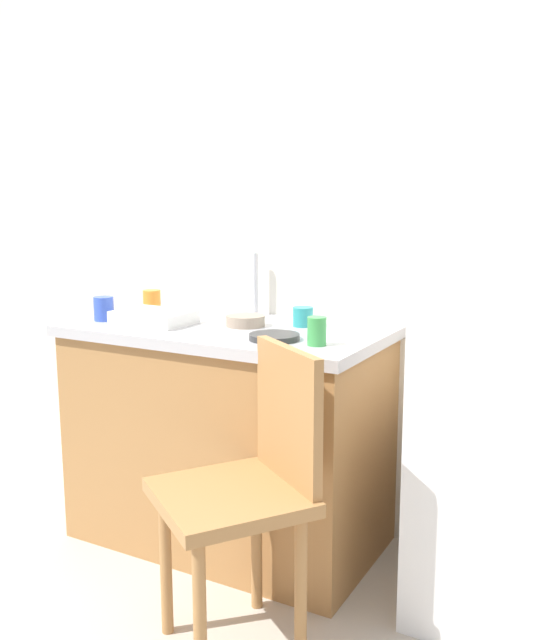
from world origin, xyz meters
The scene contains 13 objects.
back_wall centered at (0.00, 1.00, 1.26)m, with size 4.80×0.10×2.51m, color silver.
cabinet_base centered at (-0.19, 0.65, 0.40)m, with size 1.14×0.60×0.80m, color #A87542.
countertop centered at (-0.19, 0.65, 0.82)m, with size 1.18×0.64×0.04m, color #B7B7BC.
faucet centered at (-0.22, 0.90, 0.97)m, with size 0.02×0.02×0.25m, color #B7B7BC.
refrigerator centered at (0.89, 0.67, 0.73)m, with size 0.62×0.57×1.46m, color white.
chair centered at (0.21, 0.14, 0.50)m, with size 0.56×0.56×0.89m.
dish_tray centered at (-0.46, 0.55, 0.87)m, with size 0.28×0.20×0.05m, color white.
terracotta_bowl centered at (-0.13, 0.67, 0.86)m, with size 0.14×0.14×0.04m, color gray.
hotplate centered at (0.08, 0.51, 0.85)m, with size 0.17×0.17×0.02m, color #2D2D2D.
cup_orange centered at (-0.66, 0.79, 0.89)m, with size 0.07×0.07×0.09m, color orange.
cup_teal centered at (0.06, 0.77, 0.88)m, with size 0.08×0.08×0.07m, color teal.
cup_blue centered at (-0.67, 0.51, 0.89)m, with size 0.08×0.08×0.09m, color blue.
cup_green centered at (0.25, 0.50, 0.89)m, with size 0.06×0.06×0.09m, color green.
Camera 1 is at (1.17, -1.46, 1.31)m, focal length 38.61 mm.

